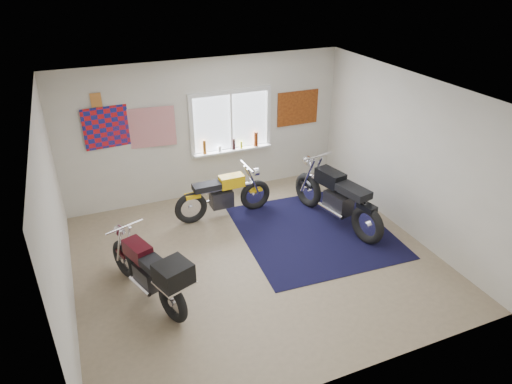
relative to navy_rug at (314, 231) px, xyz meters
name	(u,v)px	position (x,y,z in m)	size (l,w,h in m)	color
ground	(256,259)	(-1.26, -0.35, -0.01)	(5.50, 5.50, 0.00)	#9E896B
room_shell	(256,166)	(-1.26, -0.35, 1.63)	(5.50, 5.50, 5.50)	white
navy_rug	(314,231)	(0.00, 0.00, 0.00)	(2.50, 2.60, 0.01)	black
window_assembly	(231,126)	(-0.76, 2.12, 1.36)	(1.66, 0.17, 1.26)	white
oil_bottles	(236,143)	(-0.69, 2.05, 1.02)	(1.15, 0.09, 0.30)	#995216
flag_display	(96,100)	(-3.16, 2.13, 2.14)	(1.60, 0.10, 1.17)	red
triumph_poster	(298,108)	(0.69, 2.13, 1.54)	(0.90, 0.03, 0.70)	#A54C14
yellow_triumph	(223,196)	(-1.29, 1.15, 0.41)	(1.86, 0.56, 0.94)	black
black_chrome_bike	(337,199)	(0.49, 0.13, 0.49)	(0.75, 2.18, 1.13)	black
maroon_tourer	(151,272)	(-2.96, -0.71, 0.49)	(0.96, 1.85, 0.96)	black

